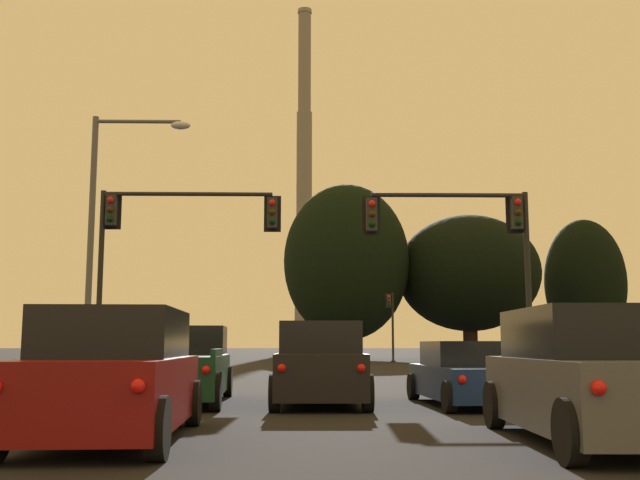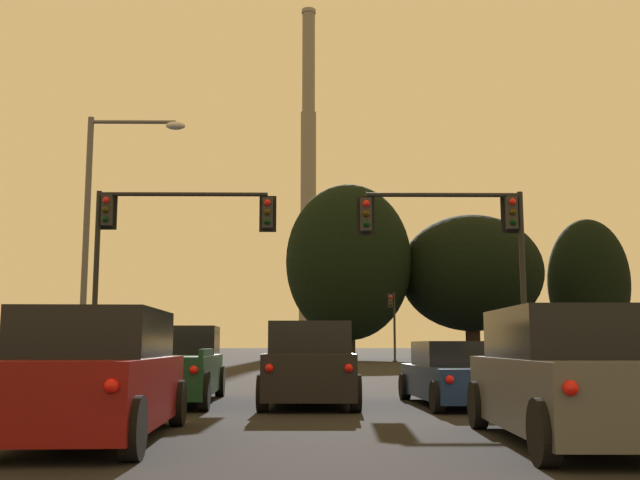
% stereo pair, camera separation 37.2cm
% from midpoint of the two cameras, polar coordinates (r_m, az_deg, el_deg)
% --- Properties ---
extents(pickup_truck_left_lane_front, '(2.41, 5.58, 1.82)m').
position_cam_midpoint_polar(pickup_truck_left_lane_front, '(18.34, -10.55, -9.55)').
color(pickup_truck_left_lane_front, '#0F3823').
rests_on(pickup_truck_left_lane_front, ground_plane).
extents(suv_left_lane_second, '(2.28, 4.97, 1.86)m').
position_cam_midpoint_polar(suv_left_lane_second, '(11.29, -15.89, -9.97)').
color(suv_left_lane_second, maroon).
rests_on(suv_left_lane_second, ground_plane).
extents(suv_right_lane_second, '(2.24, 4.96, 1.86)m').
position_cam_midpoint_polar(suv_right_lane_second, '(11.10, 19.54, -9.86)').
color(suv_right_lane_second, '#4C4F54').
rests_on(suv_right_lane_second, ground_plane).
extents(sedan_right_lane_front, '(2.18, 4.77, 1.43)m').
position_cam_midpoint_polar(sedan_right_lane_front, '(17.41, 11.02, -10.08)').
color(sedan_right_lane_front, navy).
rests_on(sedan_right_lane_front, ground_plane).
extents(suv_center_lane_front, '(2.16, 4.93, 1.86)m').
position_cam_midpoint_polar(suv_center_lane_front, '(17.33, -0.10, -9.47)').
color(suv_center_lane_front, black).
rests_on(suv_center_lane_front, ground_plane).
extents(traffic_light_overhead_right, '(5.37, 0.50, 6.14)m').
position_cam_midpoint_polar(traffic_light_overhead_right, '(23.91, 11.59, 0.22)').
color(traffic_light_overhead_right, black).
rests_on(traffic_light_overhead_right, ground_plane).
extents(traffic_light_overhead_left, '(6.20, 0.50, 6.51)m').
position_cam_midpoint_polar(traffic_light_overhead_left, '(25.71, -11.97, 0.36)').
color(traffic_light_overhead_left, black).
rests_on(traffic_light_overhead_left, ground_plane).
extents(traffic_light_far_right, '(0.78, 0.50, 5.48)m').
position_cam_midpoint_polar(traffic_light_far_right, '(60.11, 5.74, -5.79)').
color(traffic_light_far_right, black).
rests_on(traffic_light_far_right, ground_plane).
extents(street_lamp, '(3.18, 0.36, 8.72)m').
position_cam_midpoint_polar(street_lamp, '(24.93, -15.87, 1.52)').
color(street_lamp, '#56565B').
rests_on(street_lamp, ground_plane).
extents(smokestack, '(5.14, 5.14, 62.71)m').
position_cam_midpoint_polar(smokestack, '(132.96, -0.82, 2.05)').
color(smokestack, slate).
rests_on(smokestack, ground_plane).
extents(treeline_center_left, '(13.18, 11.86, 13.29)m').
position_cam_midpoint_polar(treeline_center_left, '(70.42, 11.59, -2.48)').
color(treeline_center_left, black).
rests_on(treeline_center_left, ground_plane).
extents(treeline_far_right, '(7.99, 7.19, 13.87)m').
position_cam_midpoint_polar(treeline_far_right, '(79.25, 19.91, -3.08)').
color(treeline_far_right, black).
rests_on(treeline_far_right, ground_plane).
extents(treeline_center_right, '(11.26, 10.13, 15.79)m').
position_cam_midpoint_polar(treeline_center_right, '(67.29, 2.35, -1.67)').
color(treeline_center_right, black).
rests_on(treeline_center_right, ground_plane).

